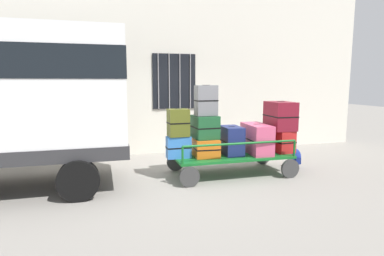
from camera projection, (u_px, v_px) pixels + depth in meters
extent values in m
plane|color=gray|center=(192.00, 175.00, 6.94)|extent=(40.00, 40.00, 0.00)
cube|color=silver|center=(168.00, 63.00, 8.92)|extent=(12.00, 0.30, 5.00)
cube|color=black|center=(174.00, 81.00, 8.87)|extent=(1.20, 0.04, 1.50)
cylinder|color=gray|center=(158.00, 81.00, 8.71)|extent=(0.03, 0.03, 1.50)
cylinder|color=gray|center=(169.00, 81.00, 8.79)|extent=(0.03, 0.03, 1.50)
cylinder|color=gray|center=(180.00, 81.00, 8.87)|extent=(0.03, 0.03, 1.50)
cylinder|color=gray|center=(190.00, 81.00, 8.95)|extent=(0.03, 0.03, 1.50)
cylinder|color=black|center=(78.00, 180.00, 5.39)|extent=(0.70, 0.22, 0.70)
cube|color=#146023|center=(231.00, 155.00, 6.93)|extent=(2.49, 1.15, 0.05)
cylinder|color=#383838|center=(290.00, 169.00, 6.69)|extent=(0.40, 0.06, 0.40)
cylinder|color=#383838|center=(263.00, 156.00, 7.82)|extent=(0.40, 0.06, 0.40)
cylinder|color=#383838|center=(190.00, 177.00, 6.11)|extent=(0.40, 0.06, 0.40)
cylinder|color=#383838|center=(176.00, 162.00, 7.24)|extent=(0.40, 0.06, 0.40)
cylinder|color=#146023|center=(294.00, 148.00, 6.72)|extent=(0.04, 0.04, 0.33)
cylinder|color=#146023|center=(269.00, 140.00, 7.74)|extent=(0.04, 0.04, 0.33)
cylinder|color=#146023|center=(183.00, 155.00, 6.07)|extent=(0.04, 0.04, 0.33)
cylinder|color=#146023|center=(171.00, 145.00, 7.09)|extent=(0.04, 0.04, 0.33)
cylinder|color=#146023|center=(241.00, 143.00, 6.37)|extent=(2.41, 0.04, 0.04)
cylinder|color=#146023|center=(222.00, 135.00, 7.39)|extent=(2.41, 0.04, 0.04)
cube|color=#3372C6|center=(179.00, 147.00, 6.55)|extent=(0.49, 0.25, 0.44)
cube|color=black|center=(179.00, 147.00, 6.55)|extent=(0.50, 0.26, 0.02)
cube|color=black|center=(179.00, 137.00, 6.52)|extent=(0.16, 0.03, 0.02)
cube|color=#4C5119|center=(178.00, 123.00, 6.49)|extent=(0.42, 0.33, 0.55)
cube|color=black|center=(178.00, 123.00, 6.49)|extent=(0.43, 0.34, 0.02)
cube|color=black|center=(178.00, 109.00, 6.45)|extent=(0.14, 0.03, 0.02)
cube|color=orange|center=(205.00, 147.00, 6.75)|extent=(0.53, 0.68, 0.36)
cube|color=black|center=(205.00, 147.00, 6.75)|extent=(0.54, 0.69, 0.02)
cube|color=black|center=(205.00, 139.00, 6.72)|extent=(0.16, 0.04, 0.02)
cube|color=#194C28|center=(205.00, 127.00, 6.71)|extent=(0.50, 0.56, 0.48)
cube|color=black|center=(205.00, 127.00, 6.71)|extent=(0.52, 0.57, 0.02)
cube|color=black|center=(205.00, 116.00, 6.68)|extent=(0.16, 0.04, 0.02)
cube|color=slate|center=(206.00, 101.00, 6.57)|extent=(0.45, 0.28, 0.62)
cube|color=black|center=(206.00, 101.00, 6.57)|extent=(0.46, 0.29, 0.02)
cube|color=black|center=(206.00, 86.00, 6.53)|extent=(0.15, 0.04, 0.02)
cube|color=navy|center=(231.00, 140.00, 6.87)|extent=(0.40, 0.62, 0.60)
cube|color=black|center=(231.00, 140.00, 6.87)|extent=(0.41, 0.63, 0.02)
cube|color=black|center=(232.00, 127.00, 6.83)|extent=(0.13, 0.03, 0.02)
cube|color=#CC4C72|center=(257.00, 139.00, 7.00)|extent=(0.48, 0.96, 0.63)
cube|color=black|center=(257.00, 139.00, 7.00)|extent=(0.49, 0.97, 0.02)
cube|color=black|center=(257.00, 124.00, 6.96)|extent=(0.15, 0.04, 0.02)
cube|color=#B21E1E|center=(279.00, 140.00, 7.24)|extent=(0.45, 0.79, 0.48)
cube|color=black|center=(279.00, 140.00, 7.24)|extent=(0.46, 0.80, 0.02)
cube|color=black|center=(279.00, 130.00, 7.21)|extent=(0.14, 0.04, 0.02)
cube|color=maroon|center=(280.00, 116.00, 7.13)|extent=(0.52, 0.72, 0.62)
cube|color=black|center=(280.00, 116.00, 7.13)|extent=(0.53, 0.73, 0.02)
cube|color=black|center=(281.00, 102.00, 7.09)|extent=(0.16, 0.04, 0.02)
ellipsoid|color=navy|center=(296.00, 158.00, 7.52)|extent=(0.27, 0.19, 0.44)
cube|color=navy|center=(298.00, 161.00, 7.43)|extent=(0.14, 0.06, 0.15)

